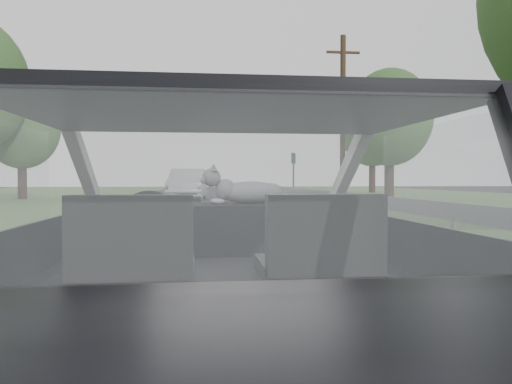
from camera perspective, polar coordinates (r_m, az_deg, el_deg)
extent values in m
cube|color=black|center=(2.47, -3.56, -8.48)|extent=(1.80, 4.00, 1.45)
cube|color=black|center=(3.08, -4.18, -4.16)|extent=(1.58, 0.45, 0.30)
cube|color=black|center=(2.18, -13.78, -5.77)|extent=(0.50, 0.72, 0.42)
cube|color=black|center=(2.22, 7.24, -5.58)|extent=(0.50, 0.72, 0.42)
torus|color=black|center=(2.79, -12.19, -3.34)|extent=(0.36, 0.36, 0.04)
ellipsoid|color=#9798A2|center=(3.08, -0.62, 0.11)|extent=(0.55, 0.22, 0.24)
cube|color=gray|center=(13.21, 12.99, -1.00)|extent=(0.05, 90.00, 0.32)
imported|color=#9CA2AA|center=(27.05, -7.81, 0.87)|extent=(2.38, 5.27, 1.69)
cube|color=#0B4B14|center=(29.95, 4.30, 1.90)|extent=(0.52, 1.04, 2.70)
cylinder|color=#3F2C1B|center=(22.32, 9.89, 8.06)|extent=(0.26, 0.26, 7.39)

